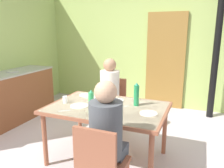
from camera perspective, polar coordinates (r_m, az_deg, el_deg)
name	(u,v)px	position (r m, az deg, el deg)	size (l,w,h in m)	color
ground_plane	(92,157)	(3.13, -5.20, -18.04)	(6.51, 6.51, 0.00)	beige
wall_back	(143,47)	(5.03, 7.86, 9.29)	(4.75, 0.10, 2.55)	#A9C367
door_wooden	(165,61)	(4.88, 13.41, 5.66)	(0.80, 0.05, 2.00)	olive
stove_pipe_column	(216,51)	(4.53, 25.01, 7.71)	(0.12, 0.12, 2.55)	black
kitchen_counter	(0,100)	(4.35, -26.50, -3.73)	(0.61, 2.21, 0.91)	brown
dining_table	(107,111)	(2.80, -1.17, -6.96)	(1.44, 0.97, 0.72)	#955439
chair_near_diner	(100,164)	(2.08, -2.98, -19.70)	(0.40, 0.40, 0.87)	#955439
chair_far_diner	(113,102)	(3.68, 0.18, -4.49)	(0.40, 0.40, 0.87)	#955439
person_near_diner	(106,128)	(2.05, -1.43, -11.10)	(0.30, 0.37, 0.77)	#444C55
person_far_diner	(109,87)	(3.48, -0.66, -0.68)	(0.30, 0.37, 0.77)	silver
water_bottle_green_near	(136,95)	(2.78, 6.23, -2.73)	(0.07, 0.07, 0.29)	#1D7A45
water_bottle_green_far	(91,101)	(2.59, -5.32, -4.34)	(0.07, 0.07, 0.26)	#30A459
serving_bowl_center	(98,99)	(2.98, -3.69, -3.81)	(0.17, 0.17, 0.06)	#F2DBCE
dinner_plate_near_left	(149,113)	(2.57, 9.30, -7.37)	(0.20, 0.20, 0.01)	white
dinner_plate_near_right	(79,106)	(2.80, -8.32, -5.51)	(0.22, 0.22, 0.01)	white
dinner_plate_far_center	(116,100)	(2.98, 0.97, -4.20)	(0.21, 0.21, 0.01)	white
dinner_plate_far_side	(86,95)	(3.25, -6.58, -2.81)	(0.20, 0.20, 0.01)	white
drinking_glass_by_near_diner	(65,100)	(2.95, -11.86, -3.90)	(0.06, 0.06, 0.09)	silver
drinking_glass_by_far_diner	(102,92)	(3.21, -2.58, -2.06)	(0.06, 0.06, 0.10)	silver
cutlery_knife_near	(124,107)	(2.76, 3.12, -5.77)	(0.15, 0.02, 0.00)	silver
cutlery_fork_near	(65,111)	(2.68, -11.97, -6.65)	(0.15, 0.02, 0.00)	silver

